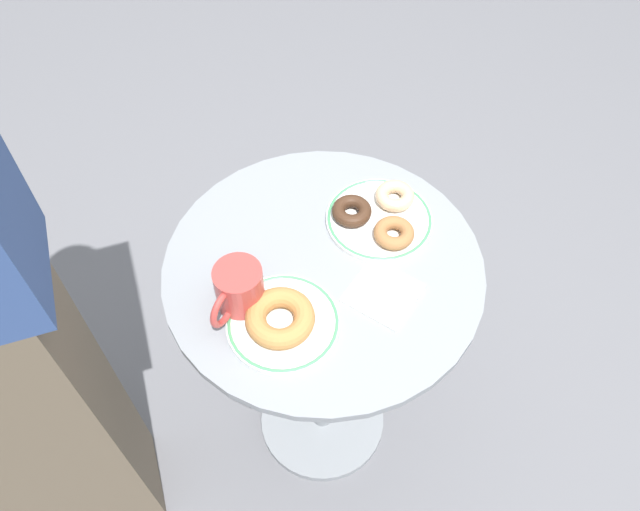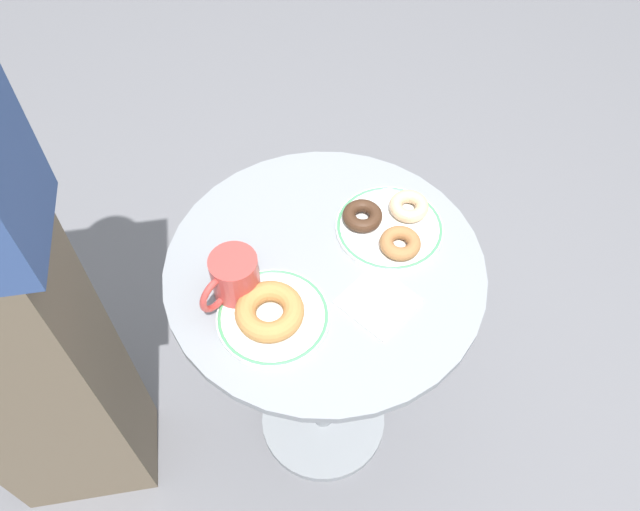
{
  "view_description": "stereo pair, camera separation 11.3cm",
  "coord_description": "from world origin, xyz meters",
  "px_view_note": "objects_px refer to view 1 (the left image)",
  "views": [
    {
      "loc": [
        -0.59,
        -0.35,
        1.72
      ],
      "look_at": [
        -0.02,
        -0.0,
        0.81
      ],
      "focal_mm": 35.5,
      "sensor_mm": 36.0,
      "label": 1
    },
    {
      "loc": [
        -0.52,
        -0.45,
        1.72
      ],
      "look_at": [
        -0.02,
        -0.0,
        0.81
      ],
      "focal_mm": 35.5,
      "sensor_mm": 36.0,
      "label": 2
    }
  ],
  "objects_px": {
    "donut_cinnamon": "(394,233)",
    "donut_glazed": "(395,196)",
    "plate_left": "(283,323)",
    "paper_napkin": "(382,294)",
    "cafe_table": "(323,334)",
    "donut_chocolate": "(352,211)",
    "plate_right": "(379,219)",
    "coffee_mug": "(238,290)",
    "donut_old_fashioned": "(280,318)"
  },
  "relations": [
    {
      "from": "cafe_table",
      "to": "donut_glazed",
      "type": "xyz_separation_m",
      "value": [
        0.2,
        -0.04,
        0.29
      ]
    },
    {
      "from": "donut_old_fashioned",
      "to": "donut_chocolate",
      "type": "height_order",
      "value": "donut_old_fashioned"
    },
    {
      "from": "cafe_table",
      "to": "donut_old_fashioned",
      "type": "distance_m",
      "value": 0.33
    },
    {
      "from": "donut_old_fashioned",
      "to": "paper_napkin",
      "type": "relative_size",
      "value": 1.05
    },
    {
      "from": "cafe_table",
      "to": "donut_chocolate",
      "type": "height_order",
      "value": "donut_chocolate"
    },
    {
      "from": "plate_right",
      "to": "paper_napkin",
      "type": "height_order",
      "value": "plate_right"
    },
    {
      "from": "donut_old_fashioned",
      "to": "paper_napkin",
      "type": "distance_m",
      "value": 0.19
    },
    {
      "from": "plate_left",
      "to": "donut_old_fashioned",
      "type": "height_order",
      "value": "donut_old_fashioned"
    },
    {
      "from": "donut_glazed",
      "to": "donut_chocolate",
      "type": "distance_m",
      "value": 0.09
    },
    {
      "from": "plate_right",
      "to": "donut_glazed",
      "type": "xyz_separation_m",
      "value": [
        0.05,
        -0.0,
        0.02
      ]
    },
    {
      "from": "cafe_table",
      "to": "donut_cinnamon",
      "type": "xyz_separation_m",
      "value": [
        0.12,
        -0.08,
        0.29
      ]
    },
    {
      "from": "plate_right",
      "to": "donut_cinnamon",
      "type": "distance_m",
      "value": 0.06
    },
    {
      "from": "donut_glazed",
      "to": "donut_chocolate",
      "type": "xyz_separation_m",
      "value": [
        -0.08,
        0.05,
        0.0
      ]
    },
    {
      "from": "donut_old_fashioned",
      "to": "donut_chocolate",
      "type": "distance_m",
      "value": 0.28
    },
    {
      "from": "cafe_table",
      "to": "plate_left",
      "type": "distance_m",
      "value": 0.31
    },
    {
      "from": "plate_left",
      "to": "donut_cinnamon",
      "type": "xyz_separation_m",
      "value": [
        0.26,
        -0.08,
        0.02
      ]
    },
    {
      "from": "donut_chocolate",
      "to": "donut_glazed",
      "type": "bearing_deg",
      "value": -34.13
    },
    {
      "from": "donut_cinnamon",
      "to": "donut_glazed",
      "type": "bearing_deg",
      "value": 26.44
    },
    {
      "from": "cafe_table",
      "to": "donut_chocolate",
      "type": "bearing_deg",
      "value": 4.88
    },
    {
      "from": "plate_right",
      "to": "coffee_mug",
      "type": "xyz_separation_m",
      "value": [
        -0.3,
        0.12,
        0.04
      ]
    },
    {
      "from": "donut_old_fashioned",
      "to": "coffee_mug",
      "type": "relative_size",
      "value": 0.94
    },
    {
      "from": "donut_glazed",
      "to": "cafe_table",
      "type": "bearing_deg",
      "value": 168.02
    },
    {
      "from": "paper_napkin",
      "to": "plate_right",
      "type": "bearing_deg",
      "value": 30.06
    },
    {
      "from": "plate_right",
      "to": "donut_chocolate",
      "type": "distance_m",
      "value": 0.06
    },
    {
      "from": "donut_cinnamon",
      "to": "plate_right",
      "type": "bearing_deg",
      "value": 57.16
    },
    {
      "from": "plate_left",
      "to": "donut_glazed",
      "type": "xyz_separation_m",
      "value": [
        0.35,
        -0.04,
        0.02
      ]
    },
    {
      "from": "donut_cinnamon",
      "to": "coffee_mug",
      "type": "height_order",
      "value": "coffee_mug"
    },
    {
      "from": "plate_left",
      "to": "paper_napkin",
      "type": "bearing_deg",
      "value": -39.4
    },
    {
      "from": "plate_left",
      "to": "donut_cinnamon",
      "type": "height_order",
      "value": "donut_cinnamon"
    },
    {
      "from": "cafe_table",
      "to": "donut_glazed",
      "type": "bearing_deg",
      "value": -11.98
    },
    {
      "from": "cafe_table",
      "to": "donut_chocolate",
      "type": "relative_size",
      "value": 9.74
    },
    {
      "from": "plate_left",
      "to": "donut_old_fashioned",
      "type": "xyz_separation_m",
      "value": [
        -0.01,
        0.0,
        0.02
      ]
    },
    {
      "from": "donut_chocolate",
      "to": "paper_napkin",
      "type": "xyz_separation_m",
      "value": [
        -0.13,
        -0.14,
        -0.02
      ]
    },
    {
      "from": "donut_glazed",
      "to": "coffee_mug",
      "type": "relative_size",
      "value": 0.6
    },
    {
      "from": "donut_old_fashioned",
      "to": "paper_napkin",
      "type": "bearing_deg",
      "value": -38.56
    },
    {
      "from": "donut_glazed",
      "to": "paper_napkin",
      "type": "xyz_separation_m",
      "value": [
        -0.2,
        -0.08,
        -0.02
      ]
    },
    {
      "from": "donut_old_fashioned",
      "to": "paper_napkin",
      "type": "xyz_separation_m",
      "value": [
        0.15,
        -0.12,
        -0.03
      ]
    },
    {
      "from": "cafe_table",
      "to": "donut_cinnamon",
      "type": "relative_size",
      "value": 9.74
    },
    {
      "from": "plate_right",
      "to": "paper_napkin",
      "type": "bearing_deg",
      "value": -149.94
    },
    {
      "from": "cafe_table",
      "to": "paper_napkin",
      "type": "distance_m",
      "value": 0.29
    },
    {
      "from": "plate_left",
      "to": "donut_cinnamon",
      "type": "relative_size",
      "value": 2.56
    },
    {
      "from": "donut_glazed",
      "to": "donut_cinnamon",
      "type": "relative_size",
      "value": 1.0
    },
    {
      "from": "donut_chocolate",
      "to": "cafe_table",
      "type": "bearing_deg",
      "value": -175.12
    },
    {
      "from": "donut_chocolate",
      "to": "coffee_mug",
      "type": "bearing_deg",
      "value": 165.94
    },
    {
      "from": "paper_napkin",
      "to": "cafe_table",
      "type": "bearing_deg",
      "value": 88.64
    },
    {
      "from": "coffee_mug",
      "to": "paper_napkin",
      "type": "bearing_deg",
      "value": -53.94
    },
    {
      "from": "plate_right",
      "to": "coffee_mug",
      "type": "bearing_deg",
      "value": 158.46
    },
    {
      "from": "plate_left",
      "to": "donut_glazed",
      "type": "height_order",
      "value": "donut_glazed"
    },
    {
      "from": "cafe_table",
      "to": "donut_cinnamon",
      "type": "distance_m",
      "value": 0.32
    },
    {
      "from": "cafe_table",
      "to": "donut_chocolate",
      "type": "xyz_separation_m",
      "value": [
        0.12,
        0.01,
        0.29
      ]
    }
  ]
}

